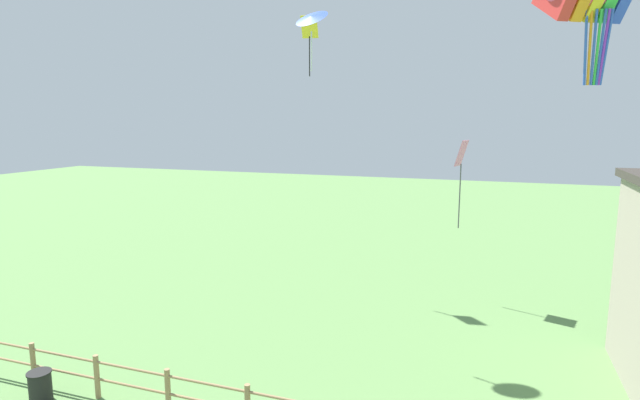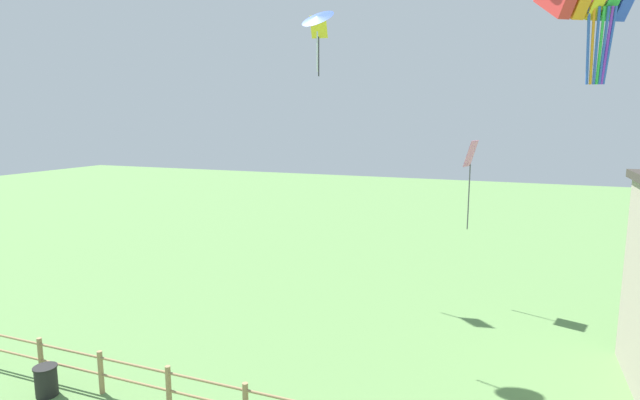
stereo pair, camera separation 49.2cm
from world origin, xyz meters
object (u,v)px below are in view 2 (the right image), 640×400
trash_bin (46,381)px  kite_blue_delta (317,18)px  kite_yellow_diamond (319,34)px  kite_pink_diamond (470,166)px

trash_bin → kite_blue_delta: size_ratio=0.39×
trash_bin → kite_yellow_diamond: 16.44m
trash_bin → kite_blue_delta: 13.57m
kite_pink_diamond → kite_blue_delta: kite_blue_delta is taller
trash_bin → kite_yellow_diamond: bearing=75.6°
trash_bin → kite_pink_diamond: kite_pink_diamond is taller
trash_bin → kite_blue_delta: kite_blue_delta is taller
trash_bin → kite_yellow_diamond: (3.12, 12.11, 10.68)m
kite_blue_delta → trash_bin: bearing=-124.6°
trash_bin → kite_yellow_diamond: kite_yellow_diamond is taller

